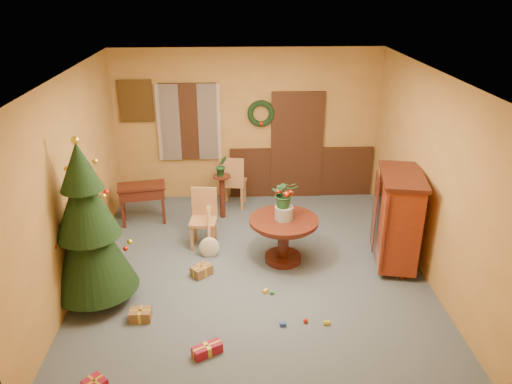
{
  "coord_description": "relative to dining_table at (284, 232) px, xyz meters",
  "views": [
    {
      "loc": [
        -0.26,
        -6.45,
        4.06
      ],
      "look_at": [
        0.05,
        0.4,
        1.09
      ],
      "focal_mm": 35.0,
      "sensor_mm": 36.0,
      "label": 1
    }
  ],
  "objects": [
    {
      "name": "toy_d",
      "position": [
        0.15,
        -1.53,
        -0.47
      ],
      "size": [
        0.06,
        0.06,
        0.06
      ],
      "primitive_type": "sphere",
      "color": "#B41D0C",
      "rests_on": "floor"
    },
    {
      "name": "chair_near",
      "position": [
        -1.24,
        0.6,
        0.01
      ],
      "size": [
        0.45,
        0.45,
        0.96
      ],
      "color": "#A16C40",
      "rests_on": "floor"
    },
    {
      "name": "gift_d",
      "position": [
        -1.08,
        -2.04,
        -0.44
      ],
      "size": [
        0.37,
        0.29,
        0.13
      ],
      "color": "maroon",
      "rests_on": "floor"
    },
    {
      "name": "christmas_tree",
      "position": [
        -2.61,
        -0.89,
        0.6
      ],
      "size": [
        1.13,
        1.13,
        2.32
      ],
      "color": "#382111",
      "rests_on": "floor"
    },
    {
      "name": "guitar",
      "position": [
        -1.14,
        0.18,
        -0.12
      ],
      "size": [
        0.47,
        0.57,
        0.74
      ],
      "primitive_type": null,
      "rotation": [
        -0.49,
        0.0,
        -0.33
      ],
      "color": "beige",
      "rests_on": "floor"
    },
    {
      "name": "urn",
      "position": [
        0.0,
        -0.0,
        0.32
      ],
      "size": [
        0.28,
        0.28,
        0.2
      ],
      "primitive_type": "cylinder",
      "color": "slate",
      "rests_on": "dining_table"
    },
    {
      "name": "chair_far",
      "position": [
        -0.76,
        2.0,
        0.05
      ],
      "size": [
        0.51,
        0.51,
        1.03
      ],
      "color": "#A16C40",
      "rests_on": "floor"
    },
    {
      "name": "centerpiece_plant",
      "position": [
        0.0,
        -0.0,
        0.63
      ],
      "size": [
        0.39,
        0.33,
        0.43
      ],
      "primitive_type": "imported",
      "color": "#1E4C23",
      "rests_on": "urn"
    },
    {
      "name": "plant_stand",
      "position": [
        -0.95,
        1.58,
        0.0
      ],
      "size": [
        0.32,
        0.32,
        0.81
      ],
      "color": "black",
      "rests_on": "floor"
    },
    {
      "name": "toy_e",
      "position": [
        0.4,
        -1.57,
        -0.48
      ],
      "size": [
        0.08,
        0.05,
        0.05
      ],
      "primitive_type": "cube",
      "rotation": [
        0.0,
        0.0,
        -0.03
      ],
      "color": "yellow",
      "rests_on": "floor"
    },
    {
      "name": "writing_desk",
      "position": [
        -2.36,
        1.43,
        0.04
      ],
      "size": [
        0.87,
        0.54,
        0.72
      ],
      "color": "black",
      "rests_on": "floor"
    },
    {
      "name": "gift_a",
      "position": [
        -1.96,
        -1.37,
        -0.43
      ],
      "size": [
        0.28,
        0.2,
        0.15
      ],
      "color": "brown",
      "rests_on": "floor"
    },
    {
      "name": "gift_c",
      "position": [
        -1.24,
        -0.36,
        -0.43
      ],
      "size": [
        0.35,
        0.34,
        0.16
      ],
      "color": "brown",
      "rests_on": "floor"
    },
    {
      "name": "dining_table",
      "position": [
        0.0,
        0.0,
        0.0
      ],
      "size": [
        1.05,
        1.05,
        0.72
      ],
      "color": "black",
      "rests_on": "floor"
    },
    {
      "name": "sideboard",
      "position": [
        1.69,
        -0.13,
        0.28
      ],
      "size": [
        0.81,
        1.23,
        1.46
      ],
      "color": "#5B1B0A",
      "rests_on": "floor"
    },
    {
      "name": "toy_b",
      "position": [
        -0.24,
        -0.89,
        -0.47
      ],
      "size": [
        0.06,
        0.06,
        0.06
      ],
      "primitive_type": "sphere",
      "color": "#278F32",
      "rests_on": "floor"
    },
    {
      "name": "room_envelope",
      "position": [
        -0.26,
        2.49,
        0.61
      ],
      "size": [
        5.5,
        5.5,
        5.5
      ],
      "color": "#36454F",
      "rests_on": "ground"
    },
    {
      "name": "toy_a",
      "position": [
        -0.15,
        -1.58,
        -0.48
      ],
      "size": [
        0.09,
        0.06,
        0.05
      ],
      "primitive_type": "cube",
      "rotation": [
        0.0,
        0.0,
        0.13
      ],
      "color": "#223F94",
      "rests_on": "floor"
    },
    {
      "name": "toy_c",
      "position": [
        -0.32,
        -0.85,
        -0.48
      ],
      "size": [
        0.09,
        0.09,
        0.05
      ],
      "primitive_type": "cube",
      "rotation": [
        0.0,
        0.0,
        0.94
      ],
      "color": "gold",
      "rests_on": "floor"
    },
    {
      "name": "stand_plant",
      "position": [
        -0.95,
        1.58,
        0.5
      ],
      "size": [
        0.26,
        0.24,
        0.37
      ],
      "primitive_type": "imported",
      "rotation": [
        0.0,
        0.0,
        0.43
      ],
      "color": "#19471E",
      "rests_on": "plant_stand"
    }
  ]
}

